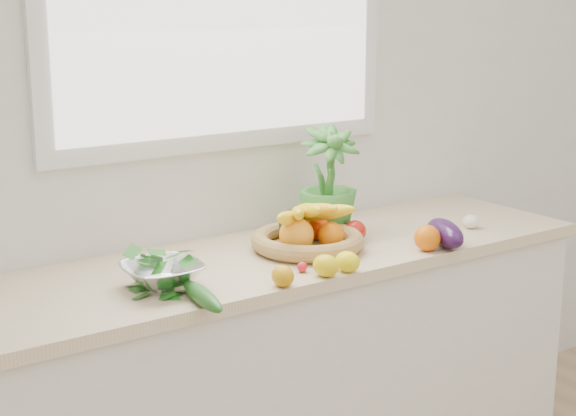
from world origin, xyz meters
TOP-DOWN VIEW (x-y plane):
  - back_wall at (0.00, 2.25)m, footprint 4.50×0.02m
  - counter_cabinet at (0.00, 1.95)m, footprint 2.20×0.58m
  - countertop at (0.00, 1.95)m, footprint 2.24×0.62m
  - orange_loose at (0.44, 1.70)m, footprint 0.10×0.10m
  - lemon_a at (0.01, 1.67)m, footprint 0.09×0.10m
  - lemon_b at (-0.15, 1.67)m, footprint 0.07×0.09m
  - lemon_c at (0.09, 1.67)m, footprint 0.08×0.10m
  - apple at (0.31, 1.91)m, footprint 0.09×0.09m
  - ginger at (0.13, 1.79)m, footprint 0.11×0.07m
  - garlic_a at (0.31, 1.96)m, footprint 0.06×0.06m
  - garlic_b at (0.31, 1.94)m, footprint 0.06×0.06m
  - garlic_c at (0.76, 1.81)m, footprint 0.07×0.07m
  - eggplant at (0.52, 1.70)m, footprint 0.16×0.24m
  - cucumber at (-0.41, 1.67)m, footprint 0.08×0.26m
  - radish at (-0.03, 1.75)m, footprint 0.04×0.04m
  - potted_herb at (0.28, 2.03)m, footprint 0.25×0.25m
  - fruit_basket at (0.12, 1.93)m, footprint 0.46×0.46m
  - colander_with_spinach at (-0.44, 1.85)m, footprint 0.23×0.23m

SIDE VIEW (x-z plane):
  - counter_cabinet at x=0.00m, z-range 0.00..0.86m
  - countertop at x=0.00m, z-range 0.86..0.90m
  - radish at x=-0.03m, z-range 0.90..0.93m
  - ginger at x=0.13m, z-range 0.90..0.93m
  - garlic_b at x=0.31m, z-range 0.90..0.94m
  - garlic_a at x=0.31m, z-range 0.90..0.95m
  - cucumber at x=-0.41m, z-range 0.90..0.95m
  - garlic_c at x=0.76m, z-range 0.90..0.95m
  - lemon_b at x=-0.15m, z-range 0.90..0.96m
  - lemon_c at x=0.09m, z-range 0.90..0.96m
  - lemon_a at x=0.01m, z-range 0.90..0.97m
  - apple at x=0.31m, z-range 0.90..0.97m
  - orange_loose at x=0.44m, z-range 0.90..0.99m
  - eggplant at x=0.52m, z-range 0.90..0.99m
  - fruit_basket at x=0.12m, z-range 0.86..1.05m
  - colander_with_spinach at x=-0.44m, z-range 0.90..1.02m
  - potted_herb at x=0.28m, z-range 0.91..1.28m
  - back_wall at x=0.00m, z-range 0.00..2.70m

